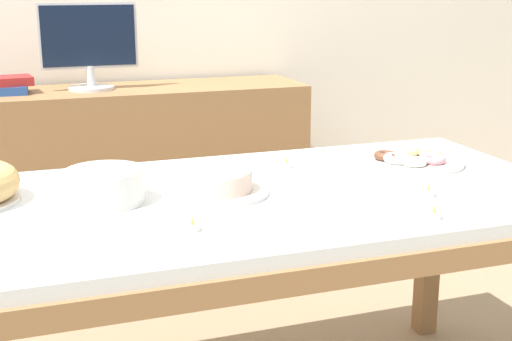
% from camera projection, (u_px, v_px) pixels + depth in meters
% --- Properties ---
extents(dining_table, '(1.89, 0.93, 0.76)m').
position_uv_depth(dining_table, '(240.00, 224.00, 1.98)').
color(dining_table, silver).
rests_on(dining_table, ground).
extents(sideboard, '(1.47, 0.44, 0.86)m').
position_uv_depth(sideboard, '(147.00, 179.00, 3.33)').
color(sideboard, olive).
rests_on(sideboard, ground).
extents(computer_monitor, '(0.42, 0.20, 0.38)m').
position_uv_depth(computer_monitor, '(89.00, 46.00, 3.10)').
color(computer_monitor, silver).
rests_on(computer_monitor, sideboard).
extents(book_stack, '(0.25, 0.17, 0.07)m').
position_uv_depth(book_stack, '(3.00, 85.00, 3.02)').
color(book_stack, '#23478C').
rests_on(book_stack, sideboard).
extents(cake_chocolate_round, '(0.28, 0.28, 0.07)m').
position_uv_depth(cake_chocolate_round, '(218.00, 184.00, 1.95)').
color(cake_chocolate_round, silver).
rests_on(cake_chocolate_round, dining_table).
extents(pastry_platter, '(0.34, 0.34, 0.04)m').
position_uv_depth(pastry_platter, '(410.00, 159.00, 2.28)').
color(pastry_platter, silver).
rests_on(pastry_platter, dining_table).
extents(plate_stack, '(0.21, 0.21, 0.09)m').
position_uv_depth(plate_stack, '(105.00, 186.00, 1.88)').
color(plate_stack, silver).
rests_on(plate_stack, dining_table).
extents(tealight_near_cakes, '(0.04, 0.04, 0.04)m').
position_uv_depth(tealight_near_cakes, '(428.00, 192.00, 1.94)').
color(tealight_near_cakes, silver).
rests_on(tealight_near_cakes, dining_table).
extents(tealight_near_front, '(0.04, 0.04, 0.04)m').
position_uv_depth(tealight_near_front, '(434.00, 215.00, 1.75)').
color(tealight_near_front, silver).
rests_on(tealight_near_front, dining_table).
extents(tealight_left_edge, '(0.04, 0.04, 0.04)m').
position_uv_depth(tealight_left_edge, '(193.00, 226.00, 1.67)').
color(tealight_left_edge, silver).
rests_on(tealight_left_edge, dining_table).
extents(tealight_centre, '(0.04, 0.04, 0.04)m').
position_uv_depth(tealight_centre, '(287.00, 165.00, 2.23)').
color(tealight_centre, silver).
rests_on(tealight_centre, dining_table).
extents(tealight_right_edge, '(0.04, 0.04, 0.04)m').
position_uv_depth(tealight_right_edge, '(83.00, 179.00, 2.07)').
color(tealight_right_edge, silver).
rests_on(tealight_right_edge, dining_table).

